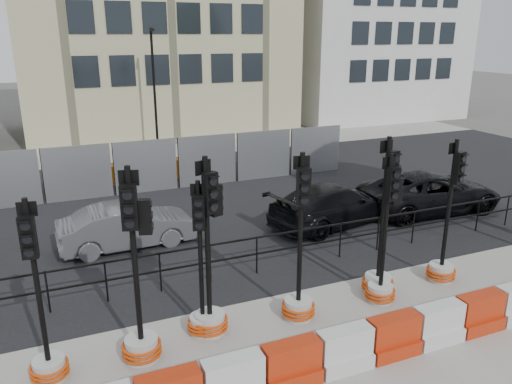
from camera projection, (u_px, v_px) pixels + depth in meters
name	position (u px, v px, depth m)	size (l,w,h in m)	color
ground	(277.00, 296.00, 11.40)	(120.00, 120.00, 0.00)	#51514C
sidewalk_near	(349.00, 375.00, 8.76)	(40.00, 6.00, 0.02)	gray
road	(193.00, 204.00, 17.55)	(40.00, 14.00, 0.03)	black
sidewalk_far	(144.00, 151.00, 25.46)	(40.00, 4.00, 0.02)	gray
kerb_railing	(257.00, 249.00, 12.25)	(18.00, 0.04, 1.00)	black
heras_fencing	(173.00, 167.00, 19.80)	(14.33, 1.72, 2.00)	gray
lamp_post_far	(154.00, 89.00, 23.77)	(0.12, 0.56, 6.00)	black
barrier_row	(344.00, 351.00, 8.83)	(15.70, 0.50, 0.80)	red
traffic_signal_a	(46.00, 346.00, 8.45)	(0.65, 0.65, 3.32)	#B9B8B4
traffic_signal_b	(140.00, 318.00, 8.92)	(0.73, 0.73, 3.68)	#B9B8B4
traffic_signal_c	(202.00, 304.00, 9.79)	(0.63, 0.63, 3.19)	#B9B8B4
traffic_signal_d	(210.00, 294.00, 9.75)	(0.72, 0.72, 3.64)	#B9B8B4
traffic_signal_e	(299.00, 287.00, 10.30)	(0.71, 0.71, 3.59)	#B9B8B4
traffic_signal_f	(383.00, 269.00, 10.93)	(0.67, 0.67, 3.40)	#B9B8B4
traffic_signal_g	(380.00, 263.00, 11.31)	(0.72, 0.72, 3.67)	#B9B8B4
traffic_signal_h	(444.00, 253.00, 11.90)	(0.69, 0.69, 3.49)	#B9B8B4
car_b	(127.00, 226.00, 13.87)	(3.79, 1.47, 1.23)	#55555B
car_c	(334.00, 204.00, 15.53)	(4.77, 2.75, 1.30)	black
car_d	(430.00, 192.00, 16.67)	(4.93, 2.47, 1.34)	black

